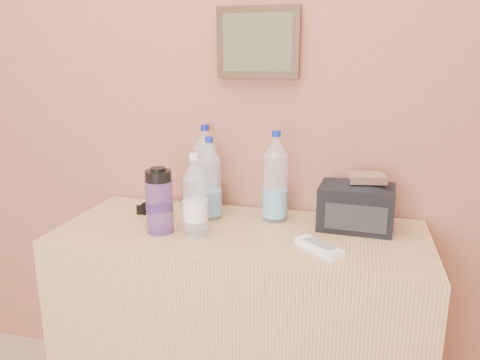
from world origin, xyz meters
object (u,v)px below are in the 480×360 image
Objects in this scene: pet_small at (195,199)px; toiletry_bag at (356,204)px; pet_large_a at (210,183)px; ac_remote at (319,247)px; pet_large_c at (275,181)px; nalgene_bottle at (159,201)px; dresser at (241,331)px; foil_packet at (366,178)px; sunglasses at (154,208)px; pet_large_b at (206,172)px.

pet_small reaches higher than toiletry_bag.
ac_remote is (0.41, -0.21, -0.12)m from pet_large_a.
pet_large_c reaches higher than pet_large_a.
toiletry_bag is at bearing 2.66° from pet_large_a.
ac_remote is at bearing -3.63° from nalgene_bottle.
ac_remote reaches higher than dresser.
foil_packet is at bearing -3.59° from pet_large_c.
nalgene_bottle is at bearing -89.56° from sunglasses.
nalgene_bottle is at bearing -148.35° from pet_large_c.
ac_remote is at bearing -27.12° from pet_large_a.
sunglasses is (-0.22, 0.00, -0.12)m from pet_large_a.
dresser is 0.56m from pet_large_c.
pet_large_c is at bearing -179.58° from toiletry_bag.
ac_remote is 0.69× the size of toiletry_bag.
toiletry_bag is (0.51, 0.19, -0.04)m from pet_small.
pet_large_c is at bearing 169.26° from ac_remote.
dresser is 5.03× the size of toiletry_bag.
dresser is at bearing 26.88° from pet_small.
nalgene_bottle is at bearing -123.80° from pet_large_a.
foil_packet is (0.54, 0.19, 0.06)m from pet_small.
pet_large_b reaches higher than sunglasses.
foil_packet is (0.77, 0.02, 0.16)m from sunglasses.
pet_large_a is at bearing 56.20° from nalgene_bottle.
toiletry_bag is (0.74, 0.02, 0.07)m from sunglasses.
dresser is 3.82× the size of pet_large_b.
pet_large_b reaches higher than ac_remote.
dresser is at bearing -163.51° from foil_packet.
pet_large_c reaches higher than sunglasses.
pet_small is (0.00, -0.17, -0.01)m from pet_large_a.
pet_large_a reaches higher than sunglasses.
pet_large_c is 0.31m from foil_packet.
pet_large_b is at bearing 3.31° from sunglasses.
ac_remote is at bearing -47.92° from sunglasses.
pet_large_c reaches higher than dresser.
pet_large_c is 1.46× the size of nalgene_bottle.
pet_small reaches higher than foil_packet.
toiletry_bag is at bearing 17.60° from nalgene_bottle.
ac_remote is (0.53, -0.03, -0.10)m from nalgene_bottle.
toiletry_bag is 0.10m from foil_packet.
foil_packet is at bearing 19.25° from pet_small.
foil_packet is at bearing -8.68° from pet_large_b.
dresser is at bearing -35.46° from pet_large_a.
pet_large_b is 0.60m from foil_packet.
pet_large_c is at bearing -14.11° from pet_large_b.
pet_small is 0.55m from toiletry_bag.
toiletry_bag is at bearing -8.65° from pet_large_b.
sunglasses is (-0.10, 0.18, -0.09)m from nalgene_bottle.
pet_large_a is 0.48m from ac_remote.
toiletry_bag is (0.64, 0.20, -0.03)m from nalgene_bottle.
pet_large_c is 0.34m from ac_remote.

